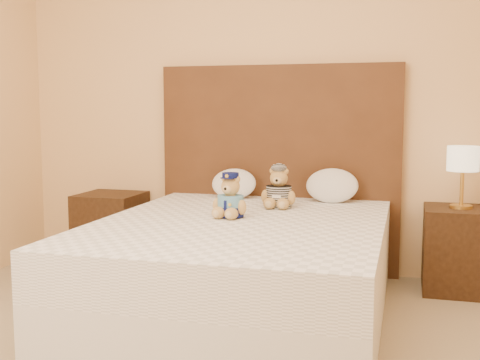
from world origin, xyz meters
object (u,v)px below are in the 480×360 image
Objects in this scene: bed at (241,267)px; nightstand_left at (111,229)px; nightstand_right at (459,250)px; teddy_police at (230,195)px; pillow_left at (234,182)px; teddy_prisoner at (279,187)px; pillow_right at (332,184)px; lamp at (463,162)px.

nightstand_left is at bearing 147.38° from bed.
nightstand_right is (2.50, 0.00, 0.00)m from nightstand_left.
teddy_police is 0.80× the size of pillow_left.
pillow_right is at bearing 46.81° from teddy_prisoner.
teddy_police is (-1.34, -0.72, -0.17)m from lamp.
nightstand_left is at bearing -178.22° from pillow_left.
bed is at bearing -71.07° from pillow_left.
nightstand_left is 1.54× the size of pillow_right.
pillow_left is at bearing 114.54° from teddy_police.
pillow_left is 0.91× the size of pillow_right.
pillow_right is (-0.83, 0.03, 0.40)m from nightstand_right.
teddy_police is at bearing -31.77° from nightstand_left.
pillow_right is at bearing 0.00° from pillow_left.
teddy_prisoner is at bearing 77.39° from bed.
bed is 3.64× the size of nightstand_right.
nightstand_right is 0.57m from lamp.
bed is 0.42m from teddy_police.
nightstand_right is 2.08× the size of teddy_prisoner.
pillow_left is (-1.53, 0.03, 0.39)m from nightstand_right.
bed is 1.01m from pillow_right.
teddy_prisoner is at bearing -39.50° from pillow_left.
bed is 7.57× the size of teddy_prisoner.
bed is 0.66m from teddy_prisoner.
teddy_police is at bearing -151.71° from lamp.
pillow_left is at bearing 108.93° from bed.
pillow_left is at bearing 178.88° from lamp.
pillow_right is at bearing 65.95° from teddy_police.
teddy_police is 0.47m from teddy_prisoner.
bed is 7.66× the size of teddy_police.
bed is at bearing -102.98° from teddy_prisoner.
nightstand_right is 1.54× the size of pillow_right.
nightstand_left is 2.08× the size of teddy_prisoner.
teddy_police is 0.73× the size of pillow_right.
lamp is 1.53× the size of teddy_police.
pillow_left is at bearing 178.88° from nightstand_right.
lamp is at bearing 14.28° from teddy_prisoner.
teddy_prisoner is (0.11, 0.50, 0.41)m from bed.
nightstand_right is at bearing 0.00° from nightstand_left.
bed is 3.64× the size of nightstand_left.
pillow_right is (0.70, 0.00, 0.01)m from pillow_left.
nightstand_left is 2.56m from lamp.
nightstand_right is 2.11× the size of teddy_police.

